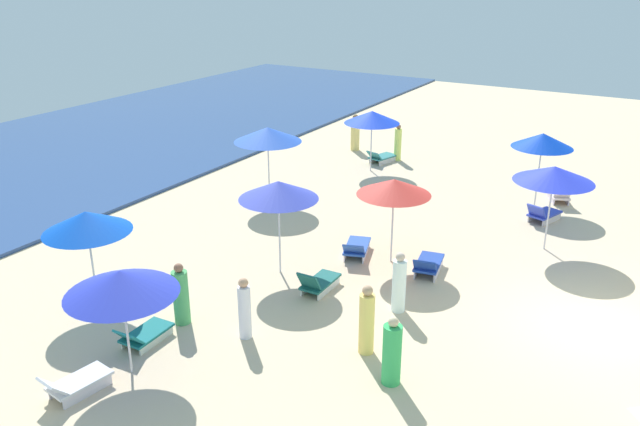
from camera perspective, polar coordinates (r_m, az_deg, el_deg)
ground_plane at (r=16.69m, az=22.03°, el=-9.27°), size 60.00×60.00×0.00m
umbrella_0 at (r=17.93m, az=6.53°, el=2.29°), size 2.07×2.07×2.48m
lounge_chair_0_0 at (r=18.94m, az=3.23°, el=-3.07°), size 1.60×1.05×0.62m
lounge_chair_0_1 at (r=18.09m, az=9.49°, el=-4.50°), size 1.54×0.87×0.67m
umbrella_1 at (r=19.78m, az=19.89°, el=3.24°), size 2.29×2.29×2.58m
umbrella_2 at (r=22.64m, az=-4.62°, el=6.89°), size 2.36×2.36×2.71m
umbrella_3 at (r=16.43m, az=-19.85°, el=-0.73°), size 2.12×2.12×2.51m
umbrella_4 at (r=23.33m, az=18.99°, el=6.05°), size 2.06×2.06×2.63m
lounge_chair_4_0 at (r=24.65m, az=20.30°, el=1.48°), size 1.41×1.05×0.67m
lounge_chair_4_1 at (r=22.61m, az=19.03°, el=-0.09°), size 1.40×0.99×0.69m
umbrella_5 at (r=13.51m, az=-17.11°, el=-5.86°), size 2.29×2.29×2.36m
lounge_chair_5_0 at (r=15.32m, az=-15.26°, el=-10.27°), size 1.35×0.68×0.59m
lounge_chair_5_1 at (r=14.13m, az=-20.71°, el=-13.82°), size 1.40×0.77×0.61m
umbrella_6 at (r=17.14m, az=-3.68°, el=2.03°), size 2.14×2.14×2.66m
lounge_chair_6_0 at (r=16.91m, az=-0.17°, el=-6.15°), size 1.41×0.61×0.76m
umbrella_7 at (r=26.23m, az=4.59°, el=8.41°), size 2.23×2.23×2.48m
lounge_chair_7_0 at (r=27.89m, az=5.42°, el=4.92°), size 1.49×0.97×0.59m
beachgoer_0 at (r=14.87m, az=-6.65°, el=-8.43°), size 0.36×0.36×1.50m
beachgoer_1 at (r=13.40m, az=6.34°, el=-12.16°), size 0.44×0.44×1.52m
beachgoer_2 at (r=28.16m, az=6.86°, el=6.09°), size 0.42×0.42×1.57m
beachgoer_3 at (r=15.95m, az=6.97°, el=-6.21°), size 0.47×0.47×1.56m
beachgoer_4 at (r=14.26m, az=4.12°, el=-9.49°), size 0.45×0.45×1.64m
beachgoer_5 at (r=15.68m, az=-12.13°, el=-7.14°), size 0.51×0.51×1.55m
beachgoer_6 at (r=29.55m, az=3.11°, el=6.98°), size 0.41×0.41×1.65m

